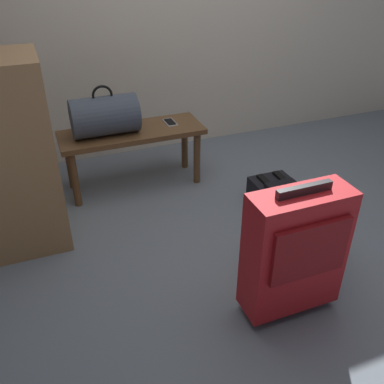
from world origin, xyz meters
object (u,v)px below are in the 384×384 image
(cell_phone, at_px, (170,122))
(suitcase_upright_red, at_px, (295,251))
(suitcase_small_charcoal, at_px, (301,227))
(duffel_bag_slate, at_px, (105,116))
(side_cabinet, at_px, (2,160))
(backpack_dark, at_px, (278,196))
(bench, at_px, (132,139))

(cell_phone, bearing_deg, suitcase_upright_red, -86.33)
(suitcase_small_charcoal, bearing_deg, duffel_bag_slate, 124.25)
(duffel_bag_slate, bearing_deg, cell_phone, 3.66)
(suitcase_small_charcoal, distance_m, side_cabinet, 1.67)
(suitcase_upright_red, xyz_separation_m, suitcase_small_charcoal, (0.24, 0.29, -0.13))
(backpack_dark, bearing_deg, side_cabinet, 170.95)
(cell_phone, relative_size, suitcase_small_charcoal, 0.31)
(bench, xyz_separation_m, duffel_bag_slate, (-0.17, 0.00, 0.20))
(bench, relative_size, side_cabinet, 0.91)
(cell_phone, bearing_deg, suitcase_small_charcoal, -74.46)
(backpack_dark, bearing_deg, bench, 141.09)
(suitcase_small_charcoal, bearing_deg, backpack_dark, 69.83)
(suitcase_upright_red, height_order, backpack_dark, suitcase_upright_red)
(duffel_bag_slate, xyz_separation_m, suitcase_small_charcoal, (0.80, -1.18, -0.33))
(suitcase_upright_red, xyz_separation_m, backpack_dark, (0.43, 0.80, -0.27))
(duffel_bag_slate, relative_size, suitcase_upright_red, 0.62)
(backpack_dark, bearing_deg, cell_phone, 127.32)
(suitcase_upright_red, relative_size, suitcase_small_charcoal, 1.54)
(suitcase_upright_red, relative_size, side_cabinet, 0.65)
(duffel_bag_slate, bearing_deg, suitcase_small_charcoal, -55.75)
(bench, relative_size, suitcase_small_charcoal, 2.17)
(duffel_bag_slate, distance_m, side_cabinet, 0.76)
(bench, distance_m, cell_phone, 0.30)
(suitcase_upright_red, distance_m, suitcase_small_charcoal, 0.39)
(bench, distance_m, suitcase_small_charcoal, 1.34)
(backpack_dark, bearing_deg, suitcase_small_charcoal, -110.17)
(bench, bearing_deg, suitcase_upright_red, -75.17)
(duffel_bag_slate, height_order, cell_phone, duffel_bag_slate)
(bench, bearing_deg, cell_phone, 5.83)
(suitcase_upright_red, distance_m, backpack_dark, 0.95)
(suitcase_small_charcoal, height_order, side_cabinet, side_cabinet)
(bench, relative_size, suitcase_upright_red, 1.41)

